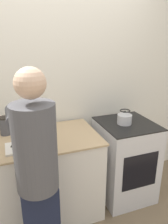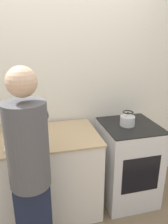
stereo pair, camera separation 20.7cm
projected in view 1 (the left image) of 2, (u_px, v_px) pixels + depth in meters
name	position (u px, v px, depth m)	size (l,w,h in m)	color
wall_back	(49.00, 86.00, 2.39)	(8.00, 0.05, 2.60)	silver
counter	(29.00, 180.00, 2.21)	(1.44, 0.70, 0.89)	silver
oven	(125.00, 160.00, 2.53)	(0.58, 0.62, 0.92)	silver
person	(37.00, 170.00, 1.57)	(0.34, 0.58, 1.65)	#191F37
cutting_board	(27.00, 146.00, 1.93)	(0.37, 0.23, 0.02)	silver
knife	(24.00, 146.00, 1.91)	(0.23, 0.11, 0.01)	silver
kettle	(125.00, 118.00, 2.34)	(0.16, 0.16, 0.15)	silver
canister_jar	(5.00, 126.00, 2.16)	(0.12, 0.12, 0.18)	#4C4C51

